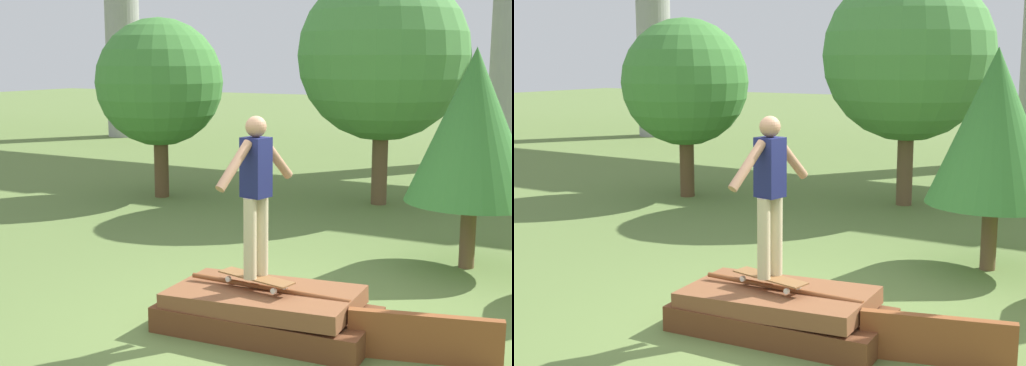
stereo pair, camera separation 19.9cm
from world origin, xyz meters
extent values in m
plane|color=olive|center=(0.00, 0.00, 0.00)|extent=(80.00, 80.00, 0.00)
cube|color=brown|center=(0.00, 0.00, 0.12)|extent=(2.08, 1.10, 0.24)
cube|color=brown|center=(-0.04, 0.00, 0.32)|extent=(1.81, 1.04, 0.23)
cylinder|color=brown|center=(0.00, 0.00, 0.43)|extent=(1.65, 0.05, 0.05)
cube|color=brown|center=(1.48, 0.05, 0.21)|extent=(1.27, 0.42, 0.42)
cube|color=brown|center=(-0.09, -0.05, 0.54)|extent=(0.81, 0.34, 0.01)
cylinder|color=silver|center=(0.19, -0.02, 0.48)|extent=(0.06, 0.04, 0.05)
cylinder|color=silver|center=(0.16, -0.18, 0.48)|extent=(0.06, 0.04, 0.05)
cylinder|color=silver|center=(-0.34, 0.08, 0.48)|extent=(0.06, 0.04, 0.05)
cylinder|color=silver|center=(-0.38, -0.08, 0.48)|extent=(0.06, 0.04, 0.05)
cylinder|color=#C6B78E|center=(-0.07, 0.03, 0.92)|extent=(0.12, 0.12, 0.76)
cylinder|color=#C6B78E|center=(-0.11, -0.14, 0.92)|extent=(0.12, 0.12, 0.76)
cube|color=#191E51|center=(-0.09, -0.05, 1.57)|extent=(0.26, 0.25, 0.55)
sphere|color=#A37556|center=(-0.09, -0.05, 1.94)|extent=(0.19, 0.19, 0.19)
cylinder|color=#A37556|center=(-0.03, 0.24, 1.62)|extent=(0.17, 0.45, 0.43)
cylinder|color=#A37556|center=(-0.15, -0.34, 1.62)|extent=(0.17, 0.45, 0.43)
cylinder|color=#9E9E99|center=(-12.10, 12.83, 3.55)|extent=(1.10, 1.10, 7.11)
cylinder|color=brown|center=(1.17, 3.04, 0.41)|extent=(0.19, 0.19, 0.82)
cone|color=#387A33|center=(1.17, 3.04, 1.75)|extent=(1.58, 1.58, 1.86)
cylinder|color=brown|center=(-1.07, 6.22, 0.67)|extent=(0.27, 0.27, 1.35)
sphere|color=#4C8E42|center=(-1.07, 6.22, 2.59)|extent=(2.93, 2.93, 2.93)
cylinder|color=brown|center=(-4.83, 4.93, 0.57)|extent=(0.26, 0.26, 1.13)
sphere|color=#428438|center=(-4.83, 4.93, 2.11)|extent=(2.31, 2.31, 2.31)
camera|label=1|loc=(2.98, -5.64, 2.55)|focal=50.00mm
camera|label=2|loc=(3.15, -5.54, 2.55)|focal=50.00mm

